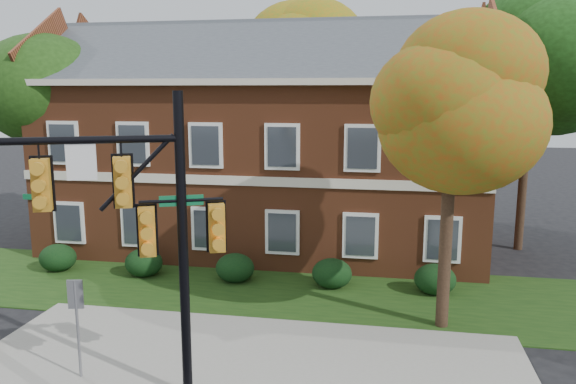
% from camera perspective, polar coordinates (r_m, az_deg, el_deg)
% --- Properties ---
extents(ground, '(120.00, 120.00, 0.00)m').
position_cam_1_polar(ground, '(14.22, -4.81, -18.44)').
color(ground, black).
rests_on(ground, ground).
extents(sidewalk, '(14.00, 5.00, 0.08)m').
position_cam_1_polar(sidewalk, '(15.06, -3.79, -16.52)').
color(sidewalk, gray).
rests_on(sidewalk, ground).
extents(grass_strip, '(30.00, 6.00, 0.04)m').
position_cam_1_polar(grass_strip, '(19.55, -0.20, -10.07)').
color(grass_strip, '#193811').
rests_on(grass_strip, ground).
extents(apartment_building, '(18.80, 8.80, 9.74)m').
position_cam_1_polar(apartment_building, '(24.62, -2.29, 6.02)').
color(apartment_building, brown).
rests_on(apartment_building, ground).
extents(hedge_far_left, '(1.40, 1.26, 1.05)m').
position_cam_1_polar(hedge_far_left, '(23.28, -22.35, -6.19)').
color(hedge_far_left, black).
rests_on(hedge_far_left, ground).
extents(hedge_left, '(1.40, 1.26, 1.05)m').
position_cam_1_polar(hedge_left, '(21.63, -14.44, -6.96)').
color(hedge_left, black).
rests_on(hedge_left, ground).
extents(hedge_center, '(1.40, 1.26, 1.05)m').
position_cam_1_polar(hedge_center, '(20.46, -5.41, -7.68)').
color(hedge_center, black).
rests_on(hedge_center, ground).
extents(hedge_right, '(1.40, 1.26, 1.05)m').
position_cam_1_polar(hedge_right, '(19.84, 4.48, -8.25)').
color(hedge_right, black).
rests_on(hedge_right, ground).
extents(hedge_far_right, '(1.40, 1.26, 1.05)m').
position_cam_1_polar(hedge_far_right, '(19.83, 14.71, -8.58)').
color(hedge_far_right, black).
rests_on(hedge_far_right, ground).
extents(tree_near_right, '(4.50, 4.25, 8.58)m').
position_cam_1_polar(tree_near_right, '(16.00, 17.30, 9.28)').
color(tree_near_right, black).
rests_on(tree_near_right, ground).
extents(tree_left_rear, '(5.40, 5.10, 8.88)m').
position_cam_1_polar(tree_left_rear, '(27.36, -23.45, 9.17)').
color(tree_left_rear, black).
rests_on(tree_left_rear, ground).
extents(tree_right_rear, '(6.30, 5.95, 10.62)m').
position_cam_1_polar(tree_right_rear, '(25.58, 24.37, 12.32)').
color(tree_right_rear, black).
rests_on(tree_right_rear, ground).
extents(tree_far_rear, '(6.84, 6.46, 11.52)m').
position_cam_1_polar(tree_far_rear, '(32.12, 3.19, 13.90)').
color(tree_far_rear, black).
rests_on(tree_far_rear, ground).
extents(traffic_signal, '(5.68, 2.57, 6.82)m').
position_cam_1_polar(traffic_signal, '(12.13, -16.52, -2.48)').
color(traffic_signal, gray).
rests_on(traffic_signal, ground).
extents(sign_post, '(0.36, 0.12, 2.49)m').
position_cam_1_polar(sign_post, '(14.33, -20.68, -11.39)').
color(sign_post, slate).
rests_on(sign_post, ground).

